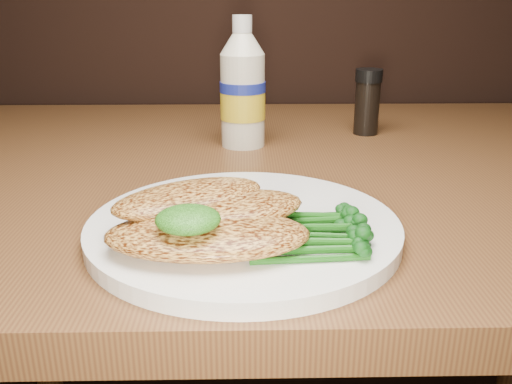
{
  "coord_description": "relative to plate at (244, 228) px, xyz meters",
  "views": [
    {
      "loc": [
        -0.08,
        0.33,
        0.97
      ],
      "look_at": [
        -0.07,
        0.82,
        0.79
      ],
      "focal_mm": 38.75,
      "sensor_mm": 36.0,
      "label": 1
    }
  ],
  "objects": [
    {
      "name": "chicken_mid",
      "position": [
        -0.02,
        -0.03,
        0.03
      ],
      "size": [
        0.17,
        0.13,
        0.02
      ],
      "primitive_type": "ellipsoid",
      "rotation": [
        0.0,
        0.0,
        0.38
      ],
      "color": "gold",
      "rests_on": "plate"
    },
    {
      "name": "broccolini_bundle",
      "position": [
        0.05,
        -0.04,
        0.02
      ],
      "size": [
        0.14,
        0.11,
        0.02
      ],
      "primitive_type": null,
      "rotation": [
        0.0,
        0.0,
        -0.05
      ],
      "color": "#175312",
      "rests_on": "plate"
    },
    {
      "name": "chicken_front",
      "position": [
        -0.03,
        -0.06,
        0.02
      ],
      "size": [
        0.17,
        0.09,
        0.03
      ],
      "primitive_type": "ellipsoid",
      "rotation": [
        0.0,
        0.0,
        0.01
      ],
      "color": "gold",
      "rests_on": "plate"
    },
    {
      "name": "plate",
      "position": [
        0.0,
        0.0,
        0.0
      ],
      "size": [
        0.29,
        0.29,
        0.02
      ],
      "primitive_type": "cylinder",
      "color": "white",
      "rests_on": "dining_table"
    },
    {
      "name": "chicken_back",
      "position": [
        -0.05,
        -0.01,
        0.04
      ],
      "size": [
        0.16,
        0.14,
        0.02
      ],
      "primitive_type": "ellipsoid",
      "rotation": [
        0.0,
        0.0,
        0.53
      ],
      "color": "gold",
      "rests_on": "plate"
    },
    {
      "name": "mayo_bottle",
      "position": [
        -0.0,
        0.32,
        0.09
      ],
      "size": [
        0.08,
        0.08,
        0.19
      ],
      "primitive_type": null,
      "rotation": [
        0.0,
        0.0,
        0.19
      ],
      "color": "beige",
      "rests_on": "dining_table"
    },
    {
      "name": "pepper_grinder",
      "position": [
        0.2,
        0.39,
        0.04
      ],
      "size": [
        0.06,
        0.06,
        0.1
      ],
      "primitive_type": null,
      "rotation": [
        0.0,
        0.0,
        0.41
      ],
      "color": "black",
      "rests_on": "dining_table"
    },
    {
      "name": "pesto_front",
      "position": [
        -0.04,
        -0.08,
        0.04
      ],
      "size": [
        0.05,
        0.05,
        0.02
      ],
      "primitive_type": "ellipsoid",
      "rotation": [
        0.0,
        0.0,
        0.03
      ],
      "color": "#113908",
      "rests_on": "chicken_front"
    }
  ]
}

